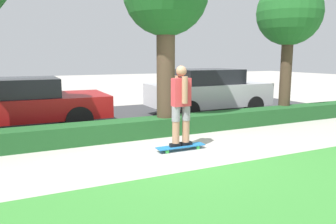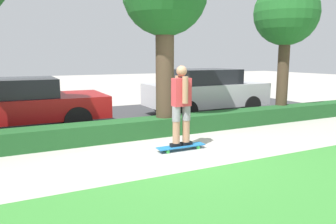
# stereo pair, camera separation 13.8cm
# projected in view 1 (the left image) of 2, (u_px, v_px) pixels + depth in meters

# --- Properties ---
(ground_plane) EXTENTS (60.00, 60.00, 0.00)m
(ground_plane) POSITION_uv_depth(u_px,v_px,m) (178.00, 153.00, 6.47)
(ground_plane) COLOR #ADA89E
(grass_lawn_strip) EXTENTS (16.18, 4.00, 0.01)m
(grass_lawn_strip) POSITION_uv_depth(u_px,v_px,m) (296.00, 221.00, 3.80)
(grass_lawn_strip) COLOR #388433
(grass_lawn_strip) RESTS_ON ground_plane
(street_asphalt) EXTENTS (16.18, 5.00, 0.01)m
(street_asphalt) POSITION_uv_depth(u_px,v_px,m) (117.00, 118.00, 10.21)
(street_asphalt) COLOR #38383A
(street_asphalt) RESTS_ON ground_plane
(hedge_row) EXTENTS (16.18, 0.60, 0.43)m
(hedge_row) POSITION_uv_depth(u_px,v_px,m) (148.00, 127.00, 7.86)
(hedge_row) COLOR #1E5123
(hedge_row) RESTS_ON ground_plane
(skateboard) EXTENTS (1.04, 0.24, 0.09)m
(skateboard) POSITION_uv_depth(u_px,v_px,m) (181.00, 147.00, 6.70)
(skateboard) COLOR #1E6BAD
(skateboard) RESTS_ON ground_plane
(skater_person) EXTENTS (0.49, 0.42, 1.63)m
(skater_person) POSITION_uv_depth(u_px,v_px,m) (181.00, 104.00, 6.55)
(skater_person) COLOR black
(skater_person) RESTS_ON skateboard
(tree_far) EXTENTS (1.90, 1.90, 4.12)m
(tree_far) POSITION_uv_depth(u_px,v_px,m) (289.00, 15.00, 9.56)
(tree_far) COLOR #423323
(tree_far) RESTS_ON ground_plane
(parked_car_front) EXTENTS (4.60, 2.05, 1.36)m
(parked_car_front) POSITION_uv_depth(u_px,v_px,m) (13.00, 103.00, 8.29)
(parked_car_front) COLOR maroon
(parked_car_front) RESTS_ON ground_plane
(parked_car_middle) EXTENTS (3.89, 1.95, 1.50)m
(parked_car_middle) POSITION_uv_depth(u_px,v_px,m) (208.00, 91.00, 10.79)
(parked_car_middle) COLOR #B7B7BC
(parked_car_middle) RESTS_ON ground_plane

